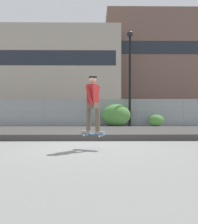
# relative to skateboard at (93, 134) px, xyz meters

# --- Properties ---
(ground_plane) EXTENTS (120.00, 120.00, 0.00)m
(ground_plane) POSITION_rel_skateboard_xyz_m (-0.27, 0.46, -0.45)
(ground_plane) COLOR slate
(gravel_berm) EXTENTS (12.23, 3.75, 0.24)m
(gravel_berm) POSITION_rel_skateboard_xyz_m (-0.27, 3.61, -0.33)
(gravel_berm) COLOR #3D3A38
(gravel_berm) RESTS_ON ground_plane
(skateboard) EXTENTS (0.81, 0.53, 0.07)m
(skateboard) POSITION_rel_skateboard_xyz_m (0.00, 0.00, 0.00)
(skateboard) COLOR #2D608C
(skater) EXTENTS (0.69, 0.62, 1.74)m
(skater) POSITION_rel_skateboard_xyz_m (0.00, -0.00, 1.00)
(skater) COLOR gray
(skater) RESTS_ON skateboard
(chain_fence) EXTENTS (19.42, 0.06, 1.85)m
(chain_fence) POSITION_rel_skateboard_xyz_m (-0.27, 9.01, 0.48)
(chain_fence) COLOR gray
(chain_fence) RESTS_ON ground_plane
(street_lamp) EXTENTS (0.44, 0.44, 6.36)m
(street_lamp) POSITION_rel_skateboard_xyz_m (2.35, 8.53, 3.54)
(street_lamp) COLOR black
(street_lamp) RESTS_ON ground_plane
(parked_car_near) EXTENTS (4.42, 1.99, 1.66)m
(parked_car_near) POSITION_rel_skateboard_xyz_m (-2.55, 12.15, 0.38)
(parked_car_near) COLOR #B7BABF
(parked_car_near) RESTS_ON ground_plane
(parked_car_mid) EXTENTS (4.52, 2.20, 1.66)m
(parked_car_mid) POSITION_rel_skateboard_xyz_m (4.37, 12.47, 0.38)
(parked_car_mid) COLOR navy
(parked_car_mid) RESTS_ON ground_plane
(library_building) EXTENTS (22.38, 15.79, 15.37)m
(library_building) POSITION_rel_skateboard_xyz_m (-6.93, 39.15, 7.23)
(library_building) COLOR #9E9384
(library_building) RESTS_ON ground_plane
(office_block) EXTENTS (26.31, 12.25, 20.41)m
(office_block) POSITION_rel_skateboard_xyz_m (15.32, 42.60, 9.75)
(office_block) COLOR brown
(office_block) RESTS_ON ground_plane
(shrub_left) EXTENTS (1.91, 1.57, 1.48)m
(shrub_left) POSITION_rel_skateboard_xyz_m (1.42, 8.42, 0.29)
(shrub_left) COLOR #477F38
(shrub_left) RESTS_ON ground_plane
(shrub_center) EXTENTS (1.01, 0.83, 0.78)m
(shrub_center) POSITION_rel_skateboard_xyz_m (4.06, 8.19, -0.06)
(shrub_center) COLOR #477F38
(shrub_center) RESTS_ON ground_plane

